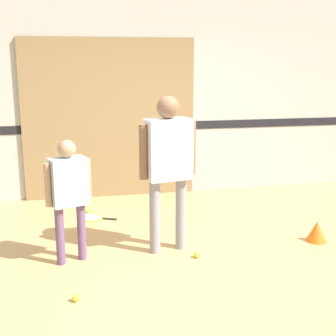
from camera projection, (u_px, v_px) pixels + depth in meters
ground_plane at (182, 257)px, 4.82m from camera, size 16.00×16.00×0.00m
wall_back at (144, 87)px, 6.82m from camera, size 16.00×0.07×3.20m
wall_panel at (110, 119)px, 6.76m from camera, size 2.48×0.05×2.30m
person_instructor at (168, 157)px, 4.78m from camera, size 0.61×0.34×1.64m
person_student_left at (69, 188)px, 4.56m from camera, size 0.45×0.30×1.24m
racket_spare_on_floor at (92, 218)px, 6.00m from camera, size 0.52×0.41×0.03m
tennis_ball_near_instructor at (197, 255)px, 4.80m from camera, size 0.07×0.07×0.07m
tennis_ball_by_spare_racket at (87, 210)px, 6.22m from camera, size 0.07×0.07×0.07m
tennis_ball_stray_left at (76, 298)px, 3.94m from camera, size 0.07×0.07×0.07m
training_cone at (317, 231)px, 5.23m from camera, size 0.23×0.23×0.23m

